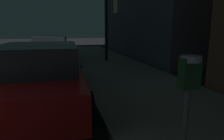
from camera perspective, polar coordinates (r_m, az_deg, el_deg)
parking_meter at (r=2.03m, az=21.48°, el=-5.30°), size 0.19×0.19×1.36m
car_red at (r=4.75m, az=-20.31°, el=-1.47°), size 2.23×4.45×1.43m
car_green at (r=10.30m, az=-17.81°, el=5.43°), size 2.13×4.10×1.43m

